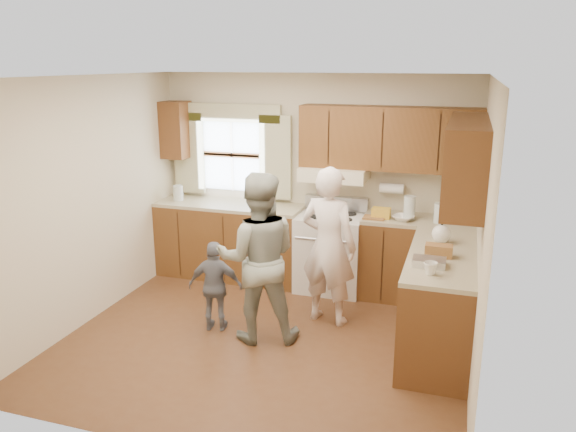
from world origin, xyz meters
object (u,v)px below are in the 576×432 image
(woman_left, at_px, (329,246))
(child, at_px, (216,286))
(woman_right, at_px, (258,258))
(stove, at_px, (331,251))

(woman_left, bearing_deg, child, 39.90)
(woman_left, relative_size, woman_right, 0.99)
(stove, relative_size, woman_left, 0.65)
(child, bearing_deg, woman_right, 164.69)
(child, bearing_deg, woman_left, -163.54)
(stove, relative_size, child, 1.16)
(woman_right, bearing_deg, woman_left, -153.37)
(woman_left, bearing_deg, stove, -66.13)
(stove, bearing_deg, woman_left, -78.47)
(stove, bearing_deg, woman_right, -104.58)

